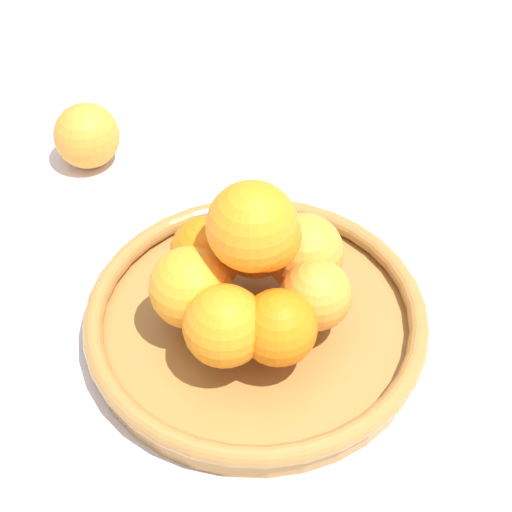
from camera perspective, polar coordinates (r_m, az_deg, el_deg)
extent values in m
plane|color=silver|center=(0.84, 0.00, -5.14)|extent=(4.00, 4.00, 0.00)
cylinder|color=#A57238|center=(0.83, 0.00, -4.78)|extent=(0.32, 0.32, 0.02)
torus|color=#A57238|center=(0.82, 0.00, -3.97)|extent=(0.33, 0.33, 0.02)
sphere|color=orange|center=(0.81, -3.28, 0.18)|extent=(0.07, 0.07, 0.07)
sphere|color=orange|center=(0.78, -4.39, -2.11)|extent=(0.08, 0.08, 0.08)
sphere|color=orange|center=(0.75, -2.11, -4.68)|extent=(0.07, 0.07, 0.07)
sphere|color=orange|center=(0.75, 1.50, -4.80)|extent=(0.07, 0.07, 0.07)
sphere|color=orange|center=(0.78, 4.00, -2.60)|extent=(0.07, 0.07, 0.07)
sphere|color=orange|center=(0.81, 3.23, 0.23)|extent=(0.08, 0.08, 0.08)
sphere|color=orange|center=(0.82, -0.02, 0.97)|extent=(0.07, 0.07, 0.07)
sphere|color=orange|center=(0.75, 0.71, 1.24)|extent=(0.06, 0.06, 0.06)
sphere|color=orange|center=(0.74, -0.50, 1.91)|extent=(0.08, 0.08, 0.08)
sphere|color=orange|center=(1.02, -11.21, 7.88)|extent=(0.08, 0.08, 0.08)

